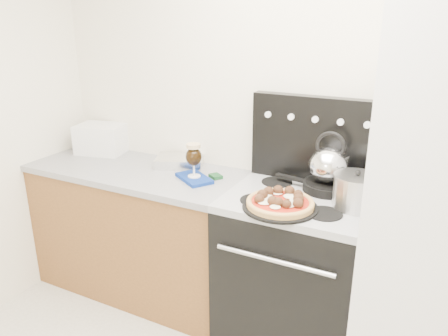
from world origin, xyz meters
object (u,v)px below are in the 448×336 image
Objects in this scene: base_cabinet at (141,232)px; pizza at (280,201)px; pizza_pan at (280,207)px; oven_mitt at (194,178)px; beer_glass at (194,160)px; toaster_oven at (101,139)px; fridge at (443,220)px; tea_kettle at (329,162)px; skillet at (327,187)px; stove_body at (294,274)px; stock_pot at (356,192)px.

pizza is (1.07, -0.21, 0.53)m from base_cabinet.
pizza_pan reaches higher than base_cabinet.
beer_glass is (0.00, 0.00, 0.12)m from oven_mitt.
base_cabinet is at bearing -34.43° from toaster_oven.
pizza_pan is at bearing -168.05° from fridge.
pizza is (-0.74, -0.16, 0.01)m from fridge.
tea_kettle is (1.22, 0.13, 0.66)m from base_cabinet.
skillet is 1.11× the size of tea_kettle.
toaster_oven is at bearing 165.99° from pizza_pan.
tea_kettle reaches higher than stove_body.
base_cabinet is at bearing 169.03° from pizza_pan.
stock_pot is (0.18, -0.16, -0.09)m from tea_kettle.
stock_pot reaches higher than base_cabinet.
toaster_oven is 1.31× the size of oven_mitt.
pizza_pan is 0.37m from skillet.
toaster_oven is 1.66m from skillet.
stove_body is 0.87m from fridge.
fridge is 1.36m from beer_glass.
beer_glass is at bearing 178.51° from fridge.
stove_body is 1.66m from toaster_oven.
oven_mitt is 1.02× the size of tea_kettle.
tea_kettle reaches higher than beer_glass.
stove_body is 2.68× the size of toaster_oven.
toaster_oven is at bearing 172.83° from stove_body.
stove_body is at bearing -20.62° from toaster_oven.
beer_glass is (-1.36, 0.04, 0.08)m from fridge.
skillet is at bearing 139.09° from stock_pot.
fridge is at bearing -1.49° from oven_mitt.
fridge reaches higher than toaster_oven.
pizza is 1.40× the size of tea_kettle.
toaster_oven is (-0.44, 0.17, 0.57)m from base_cabinet.
tea_kettle reaches higher than skillet.
pizza_pan is (-0.74, -0.16, -0.02)m from fridge.
fridge is 7.02× the size of skillet.
beer_glass reaches higher than stove_body.
pizza_pan reaches higher than oven_mitt.
pizza is at bearing -17.18° from oven_mitt.
fridge reaches higher than stove_body.
stock_pot is at bearing -0.60° from beer_glass.
fridge is (0.70, -0.03, 0.51)m from stove_body.
pizza_pan is 1.71× the size of stock_pot.
oven_mitt is (0.44, -0.01, 0.48)m from base_cabinet.
skillet is at bearing -14.70° from toaster_oven.
tea_kettle reaches higher than base_cabinet.
stove_body is 0.88m from beer_glass.
skillet is (1.22, 0.13, 0.51)m from base_cabinet.
skillet is at bearing 6.25° from base_cabinet.
tea_kettle is at bearing 65.84° from pizza.
pizza_pan is at bearing -114.16° from skillet.
beer_glass is 0.66m from pizza_pan.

